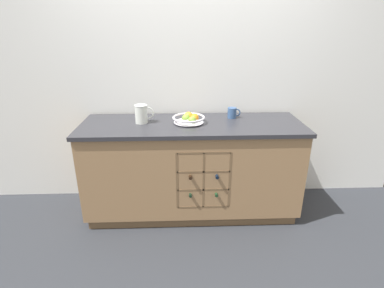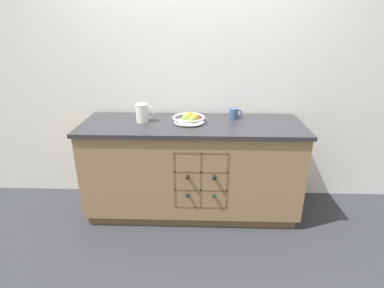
% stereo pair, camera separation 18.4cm
% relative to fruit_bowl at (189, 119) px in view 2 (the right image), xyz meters
% --- Properties ---
extents(ground_plane, '(14.00, 14.00, 0.00)m').
position_rel_fruit_bowl_xyz_m(ground_plane, '(0.03, -0.01, -0.95)').
color(ground_plane, '#2D3035').
extents(back_wall, '(4.40, 0.06, 2.55)m').
position_rel_fruit_bowl_xyz_m(back_wall, '(0.03, 0.37, 0.33)').
color(back_wall, white).
rests_on(back_wall, ground_plane).
extents(kitchen_island, '(1.99, 0.68, 0.90)m').
position_rel_fruit_bowl_xyz_m(kitchen_island, '(0.03, -0.02, -0.49)').
color(kitchen_island, brown).
rests_on(kitchen_island, ground_plane).
extents(fruit_bowl, '(0.29, 0.29, 0.08)m').
position_rel_fruit_bowl_xyz_m(fruit_bowl, '(0.00, 0.00, 0.00)').
color(fruit_bowl, silver).
rests_on(fruit_bowl, kitchen_island).
extents(white_pitcher, '(0.17, 0.12, 0.16)m').
position_rel_fruit_bowl_xyz_m(white_pitcher, '(-0.42, 0.02, 0.05)').
color(white_pitcher, silver).
rests_on(white_pitcher, kitchen_island).
extents(ceramic_mug, '(0.12, 0.08, 0.10)m').
position_rel_fruit_bowl_xyz_m(ceramic_mug, '(0.41, 0.14, 0.01)').
color(ceramic_mug, '#385684').
rests_on(ceramic_mug, kitchen_island).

